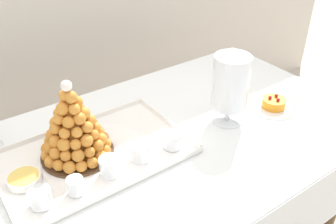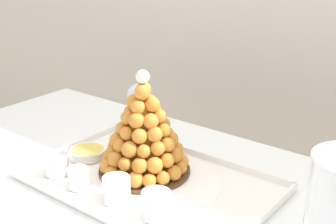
# 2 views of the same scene
# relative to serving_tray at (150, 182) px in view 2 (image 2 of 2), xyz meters

# --- Properties ---
(serving_tray) EXTENTS (0.60, 0.38, 0.02)m
(serving_tray) POSITION_rel_serving_tray_xyz_m (0.00, 0.00, 0.00)
(serving_tray) COLOR white
(serving_tray) RESTS_ON buffet_table
(croquembouche) EXTENTS (0.23, 0.23, 0.27)m
(croquembouche) POSITION_rel_serving_tray_xyz_m (-0.04, 0.03, 0.11)
(croquembouche) COLOR #4C331E
(croquembouche) RESTS_ON serving_tray
(dessert_cup_left) EXTENTS (0.06, 0.06, 0.05)m
(dessert_cup_left) POSITION_rel_serving_tray_xyz_m (-0.21, -0.11, 0.03)
(dessert_cup_left) COLOR silver
(dessert_cup_left) RESTS_ON serving_tray
(dessert_cup_mid_left) EXTENTS (0.05, 0.05, 0.05)m
(dessert_cup_mid_left) POSITION_rel_serving_tray_xyz_m (-0.12, -0.12, 0.03)
(dessert_cup_mid_left) COLOR silver
(dessert_cup_mid_left) RESTS_ON serving_tray
(dessert_cup_centre) EXTENTS (0.06, 0.06, 0.06)m
(dessert_cup_centre) POSITION_rel_serving_tray_xyz_m (-0.00, -0.11, 0.03)
(dessert_cup_centre) COLOR silver
(dessert_cup_centre) RESTS_ON serving_tray
(dessert_cup_mid_right) EXTENTS (0.06, 0.06, 0.06)m
(dessert_cup_mid_right) POSITION_rel_serving_tray_xyz_m (0.11, -0.11, 0.03)
(dessert_cup_mid_right) COLOR silver
(dessert_cup_mid_right) RESTS_ON serving_tray
(creme_brulee_ramekin) EXTENTS (0.10, 0.10, 0.02)m
(creme_brulee_ramekin) POSITION_rel_serving_tray_xyz_m (-0.22, 0.00, 0.01)
(creme_brulee_ramekin) COLOR white
(creme_brulee_ramekin) RESTS_ON serving_tray
(wine_glass) EXTENTS (0.07, 0.07, 0.15)m
(wine_glass) POSITION_rel_serving_tray_xyz_m (-0.25, 0.25, 0.10)
(wine_glass) COLOR silver
(wine_glass) RESTS_ON buffet_table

